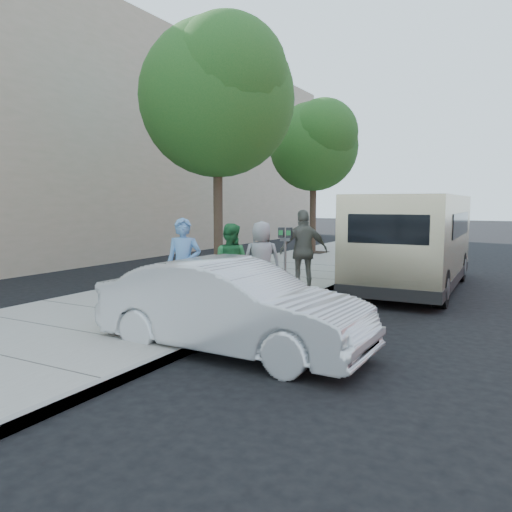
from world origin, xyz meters
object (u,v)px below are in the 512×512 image
van (414,240)px  tree_near (218,93)px  tree_far (315,143)px  person_officer (184,267)px  sedan (232,307)px  person_green_shirt (230,264)px  parking_meter (285,246)px  person_striped_polo (304,251)px  person_gray_shirt (262,260)px

van → tree_near: bearing=-170.8°
tree_far → person_officer: bearing=-79.1°
sedan → person_green_shirt: person_green_shirt is taller
sedan → person_officer: (-1.81, 1.19, 0.37)m
van → person_officer: (-3.11, -6.09, -0.23)m
tree_far → parking_meter: tree_far is taller
person_striped_polo → tree_far: bearing=-105.8°
van → person_green_shirt: 5.61m
sedan → person_officer: bearing=57.9°
person_officer → tree_near: bearing=91.8°
parking_meter → sedan: 4.43m
person_gray_shirt → person_striped_polo: (0.44, 1.36, 0.12)m
tree_near → van: size_ratio=1.10×
person_officer → person_gray_shirt: 2.20m
tree_near → person_gray_shirt: tree_near is taller
parking_meter → van: (2.40, 3.03, 0.03)m
parking_meter → van: size_ratio=0.23×
person_officer → person_striped_polo: 3.63m
tree_far → person_gray_shirt: 11.63m
parking_meter → person_officer: (-0.71, -3.06, -0.20)m
van → person_green_shirt: size_ratio=3.91×
parking_meter → person_gray_shirt: (-0.14, -0.93, -0.26)m
person_officer → person_gray_shirt: person_officer is taller
parking_meter → person_officer: person_officer is taller
tree_near → tree_far: (-0.00, 7.60, -0.66)m
person_green_shirt → tree_near: bearing=-66.1°
tree_far → sedan: (4.25, -13.87, -4.16)m
parking_meter → sedan: size_ratio=0.36×
sedan → person_striped_polo: person_striped_polo is taller
van → person_striped_polo: van is taller
person_green_shirt → person_striped_polo: bearing=-119.6°
tree_near → person_officer: (2.45, -5.08, -4.45)m
person_striped_polo → van: bearing=-165.3°
tree_far → person_green_shirt: size_ratio=3.73×
person_green_shirt → sedan: bearing=110.6°
person_gray_shirt → person_green_shirt: bearing=35.6°
tree_far → person_green_shirt: (2.72, -11.43, -3.86)m
tree_far → van: 9.32m
parking_meter → tree_near: bearing=137.2°
person_gray_shirt → van: bearing=-158.5°
parking_meter → tree_far: bearing=98.0°
tree_near → person_striped_polo: bearing=-24.7°
person_officer → person_gray_shirt: bearing=51.2°
person_striped_polo → person_officer: bearing=37.5°
person_green_shirt → person_gray_shirt: size_ratio=0.99×
parking_meter → person_gray_shirt: bearing=-108.8°
sedan → person_gray_shirt: (-1.24, 3.32, 0.31)m
tree_far → parking_meter: bearing=-71.8°
sedan → person_gray_shirt: bearing=21.8°
tree_near → van: tree_near is taller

